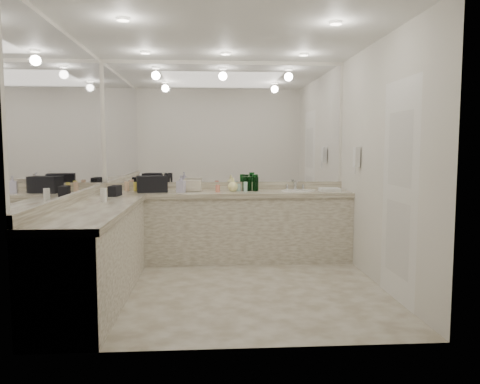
{
  "coord_description": "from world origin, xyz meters",
  "views": [
    {
      "loc": [
        -0.2,
        -4.79,
        1.47
      ],
      "look_at": [
        0.14,
        0.4,
        0.97
      ],
      "focal_mm": 35.0,
      "sensor_mm": 36.0,
      "label": 1
    }
  ],
  "objects": [
    {
      "name": "lotion_left",
      "position": [
        -1.3,
        0.12,
        0.98
      ],
      "size": [
        0.06,
        0.06,
        0.15
      ],
      "primitive_type": "cylinder",
      "color": "white",
      "rests_on": "vanity_left_top"
    },
    {
      "name": "sink",
      "position": [
        0.95,
        1.2,
        0.9
      ],
      "size": [
        0.44,
        0.44,
        0.03
      ],
      "primitive_type": "cylinder",
      "color": "white",
      "rests_on": "vanity_back_top"
    },
    {
      "name": "vanity_back_base",
      "position": [
        0.0,
        1.2,
        0.42
      ],
      "size": [
        3.2,
        0.6,
        0.84
      ],
      "primitive_type": "cube",
      "color": "beige",
      "rests_on": "floor"
    },
    {
      "name": "soap_bottle_c",
      "position": [
        0.1,
        1.23,
        0.99
      ],
      "size": [
        0.17,
        0.17,
        0.17
      ],
      "primitive_type": "imported",
      "rotation": [
        0.0,
        0.0,
        -0.3
      ],
      "color": "#FAF39B",
      "rests_on": "vanity_back_top"
    },
    {
      "name": "floor",
      "position": [
        0.0,
        0.0,
        0.0
      ],
      "size": [
        3.2,
        3.2,
        0.0
      ],
      "primitive_type": "plane",
      "color": "beige",
      "rests_on": "ground"
    },
    {
      "name": "wall_right",
      "position": [
        1.6,
        0.0,
        1.3
      ],
      "size": [
        0.02,
        3.0,
        2.6
      ],
      "primitive_type": "cube",
      "color": "silver",
      "rests_on": "floor"
    },
    {
      "name": "wall_back",
      "position": [
        0.0,
        1.5,
        1.3
      ],
      "size": [
        3.2,
        0.02,
        2.6
      ],
      "primitive_type": "cube",
      "color": "silver",
      "rests_on": "floor"
    },
    {
      "name": "green_bottle_4",
      "position": [
        0.32,
        1.25,
        0.99
      ],
      "size": [
        0.07,
        0.07,
        0.19
      ],
      "primitive_type": "cylinder",
      "color": "#0D5219",
      "rests_on": "vanity_back_top"
    },
    {
      "name": "cream_cosmetic_case",
      "position": [
        -0.42,
        1.25,
        0.97
      ],
      "size": [
        0.25,
        0.16,
        0.14
      ],
      "primitive_type": "cube",
      "rotation": [
        0.0,
        0.0,
        -0.05
      ],
      "color": "beige",
      "rests_on": "vanity_back_top"
    },
    {
      "name": "door",
      "position": [
        1.59,
        -0.5,
        1.05
      ],
      "size": [
        0.02,
        0.82,
        2.1
      ],
      "primitive_type": "cube",
      "color": "white",
      "rests_on": "wall_right"
    },
    {
      "name": "vanity_left_top",
      "position": [
        -1.29,
        -0.3,
        0.87
      ],
      "size": [
        0.64,
        2.42,
        0.06
      ],
      "primitive_type": "cube",
      "color": "beige",
      "rests_on": "vanity_left_base"
    },
    {
      "name": "amenity_bottle_5",
      "position": [
        0.26,
        1.15,
        0.96
      ],
      "size": [
        0.05,
        0.05,
        0.13
      ],
      "primitive_type": "cylinder",
      "color": "silver",
      "rests_on": "vanity_back_top"
    },
    {
      "name": "wall_left",
      "position": [
        -1.6,
        0.0,
        1.3
      ],
      "size": [
        0.02,
        3.0,
        2.6
      ],
      "primitive_type": "cube",
      "color": "silver",
      "rests_on": "floor"
    },
    {
      "name": "soap_bottle_b",
      "position": [
        -0.56,
        1.11,
        1.01
      ],
      "size": [
        0.12,
        0.12,
        0.22
      ],
      "primitive_type": "imported",
      "rotation": [
        0.0,
        0.0,
        -0.28
      ],
      "color": "#B9B4CF",
      "rests_on": "vanity_back_top"
    },
    {
      "name": "black_toiletry_bag",
      "position": [
        -0.93,
        1.18,
        1.01
      ],
      "size": [
        0.41,
        0.3,
        0.21
      ],
      "primitive_type": "cube",
      "rotation": [
        0.0,
        0.0,
        0.21
      ],
      "color": "black",
      "rests_on": "vanity_back_top"
    },
    {
      "name": "vanity_left_base",
      "position": [
        -1.3,
        -0.3,
        0.42
      ],
      "size": [
        0.6,
        2.4,
        0.84
      ],
      "primitive_type": "cube",
      "color": "beige",
      "rests_on": "floor"
    },
    {
      "name": "amenity_bottle_3",
      "position": [
        -1.27,
        1.3,
        0.96
      ],
      "size": [
        0.06,
        0.06,
        0.13
      ],
      "primitive_type": "cylinder",
      "color": "#E0B28C",
      "rests_on": "vanity_back_top"
    },
    {
      "name": "soap_bottle_a",
      "position": [
        -0.78,
        1.2,
        1.02
      ],
      "size": [
        0.11,
        0.11,
        0.24
      ],
      "primitive_type": "imported",
      "rotation": [
        0.0,
        0.0,
        -0.27
      ],
      "color": "white",
      "rests_on": "vanity_back_top"
    },
    {
      "name": "amenity_bottle_4",
      "position": [
        0.18,
        1.23,
        0.95
      ],
      "size": [
        0.06,
        0.06,
        0.1
      ],
      "primitive_type": "cylinder",
      "color": "silver",
      "rests_on": "vanity_back_top"
    },
    {
      "name": "amenity_bottle_2",
      "position": [
        -0.81,
        1.27,
        0.95
      ],
      "size": [
        0.04,
        0.04,
        0.1
      ],
      "primitive_type": "cylinder",
      "color": "#F2D84C",
      "rests_on": "vanity_back_top"
    },
    {
      "name": "green_bottle_2",
      "position": [
        0.3,
        1.28,
        0.99
      ],
      "size": [
        0.07,
        0.07,
        0.18
      ],
      "primitive_type": "cylinder",
      "color": "#0D5219",
      "rests_on": "vanity_back_top"
    },
    {
      "name": "ceiling",
      "position": [
        0.0,
        0.0,
        2.6
      ],
      "size": [
        3.2,
        3.2,
        0.0
      ],
      "primitive_type": "plane",
      "color": "white",
      "rests_on": "floor"
    },
    {
      "name": "green_bottle_3",
      "position": [
        0.26,
        1.25,
        1.0
      ],
      "size": [
        0.06,
        0.06,
        0.19
      ],
      "primitive_type": "cylinder",
      "color": "#0D5219",
      "rests_on": "vanity_back_top"
    },
    {
      "name": "vanity_back_top",
      "position": [
        0.0,
        1.19,
        0.87
      ],
      "size": [
        3.2,
        0.64,
        0.06
      ],
      "primitive_type": "cube",
      "color": "beige",
      "rests_on": "vanity_back_base"
    },
    {
      "name": "amenity_bottle_0",
      "position": [
        -1.16,
        1.32,
        0.96
      ],
      "size": [
        0.05,
        0.05,
        0.12
      ],
      "primitive_type": "cylinder",
      "color": "#F2D84C",
      "rests_on": "vanity_back_top"
    },
    {
      "name": "hand_towel",
      "position": [
        1.35,
        1.13,
        0.92
      ],
      "size": [
        0.26,
        0.17,
        0.04
      ],
      "primitive_type": "cube",
      "rotation": [
        0.0,
        0.0,
        0.01
      ],
      "color": "white",
      "rests_on": "vanity_back_top"
    },
    {
      "name": "amenity_bottle_1",
      "position": [
        -0.1,
        1.12,
        0.95
      ],
      "size": [
        0.06,
        0.06,
        0.09
      ],
      "primitive_type": "cylinder",
      "color": "#E57F66",
      "rests_on": "vanity_back_top"
    },
    {
      "name": "green_bottle_1",
      "position": [
        0.4,
        1.22,
        0.99
      ],
      "size": [
        0.07,
        0.07,
        0.18
      ],
      "primitive_type": "cylinder",
      "color": "#0D5219",
      "rests_on": "vanity_back_top"
    },
    {
      "name": "wall_phone",
      "position": [
        1.56,
        0.7,
        1.35
      ],
      "size": [
        0.06,
        0.1,
        0.24
      ],
      "primitive_type": "cube",
      "color": "white",
      "rests_on": "wall_right"
    },
    {
      "name": "amenity_bottle_6",
      "position": [
        -0.55,
        1.18,
        0.96
      ],
      "size": [
        0.04,
        0.04,
        0.12
      ],
      "primitive_type": "cylinder",
      "color": "white",
      "rests_on": "vanity_back_top"
    },
    {
      "name": "backsplash_left",
      "position": [
        -1.58,
        0.0,
        0.95
      ],
      "size": [
        0.04,
        3.0,
        0.1
      ],
      "primitive_type": "cube",
      "color": "beige",
      "rests_on": "vanity_left_top"
    },
    {
      "name": "black_bag_spill",
      "position": [
        -1.3,
        0.71,
        0.96
      ],
      "size": [
        0.13,
        0.23,
        0.12
      ],
      "primitive_type": "cube",
      "rotation": [
        0.0,
        0.0,
        -0.11
      ],
      "color": "black",
      "rests_on": "vanity_left_top"
    },
    {
      "name": "mirror_left",
      "position": [
        -1.59,
        0.0,
        1.77
      ],
      "size": [
        0.01,
        2.92,
        1.55
      ],
      "primitive_type": "cube",
      "color": "white",
      "rests_on": "wall_left"
    },
    {
      "name": "faucet",
      "position": [
        0.95,
        1.41,
        0.97
      ],
      "size": [
        0.24,
        0.16,
        0.14
      ],
      "primitive_type": "cube",
      "color": "silver",
      "rests_on": "vanity_back_top"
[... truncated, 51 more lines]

